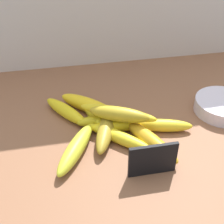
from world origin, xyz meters
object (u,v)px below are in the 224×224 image
Objects in this scene: chalkboard_sign at (152,161)px; banana_9 at (150,141)px; banana_4 at (66,111)px; banana_8 at (95,115)px; banana_0 at (89,105)px; banana_10 at (119,114)px; banana_3 at (162,125)px; banana_5 at (107,119)px; banana_1 at (76,149)px; banana_2 at (120,138)px; banana_11 at (118,113)px; banana_7 at (106,128)px; fruit_bowl at (223,106)px; banana_6 at (122,125)px.

chalkboard_sign is 0.59× the size of banana_9.
banana_4 and banana_8 have the same top height.
banana_0 is (-10.82, 26.44, -1.72)cm from chalkboard_sign.
chalkboard_sign is at bearing -75.84° from banana_10.
banana_5 is at bearing 159.13° from banana_3.
banana_2 is at bearing 11.26° from banana_1.
banana_7 is at bearing -151.66° from banana_11.
banana_2 is at bearing -47.72° from banana_4.
banana_5 is (-34.20, 0.46, -0.09)cm from fruit_bowl.
banana_6 is at bearing 72.13° from banana_2.
banana_3 is at bearing 46.94° from banana_9.
chalkboard_sign is at bearing -63.53° from banana_7.
chalkboard_sign reaches higher than banana_6.
banana_6 is (12.87, 6.96, -0.18)cm from banana_1.
banana_0 is 1.25× the size of banana_8.
fruit_bowl is 0.83× the size of banana_2.
banana_2 is at bearing -167.01° from fruit_bowl.
banana_1 and banana_9 have the same top height.
banana_11 is at bearing -31.42° from banana_4.
banana_8 reaches higher than banana_2.
fruit_bowl reaches higher than banana_4.
banana_10 is at bearing 128.80° from banana_9.
banana_0 is 1.12× the size of banana_6.
chalkboard_sign is 12.64cm from banana_2.
banana_10 reaches higher than banana_1.
banana_3 is (18.10, -12.45, -0.42)cm from banana_0.
chalkboard_sign reaches higher than banana_10.
banana_11 is (-6.27, 8.75, 3.22)cm from banana_9.
banana_2 is 1.14× the size of banana_4.
banana_11 reaches higher than banana_0.
banana_10 reaches higher than banana_11.
banana_6 is at bearing 125.02° from banana_9.
banana_11 is (-31.61, -1.74, 3.32)cm from fruit_bowl.
banana_5 is at bearing -42.04° from banana_8.
banana_10 is at bearing 169.98° from banana_3.
banana_0 reaches higher than banana_1.
banana_6 is (1.51, 4.69, 0.14)cm from banana_2.
banana_7 reaches higher than banana_9.
banana_8 is 0.74× the size of banana_11.
banana_10 is at bearing 79.50° from banana_2.
banana_11 reaches higher than banana_6.
banana_6 is 0.82× the size of banana_11.
banana_1 is 1.15× the size of banana_5.
chalkboard_sign reaches higher than banana_2.
banana_4 is at bearing 157.27° from banana_8.
banana_11 reaches higher than banana_3.
banana_3 is 10.85cm from banana_6.
banana_10 reaches higher than fruit_bowl.
chalkboard_sign is 0.59× the size of banana_1.
banana_7 is at bearing -101.65° from banana_5.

